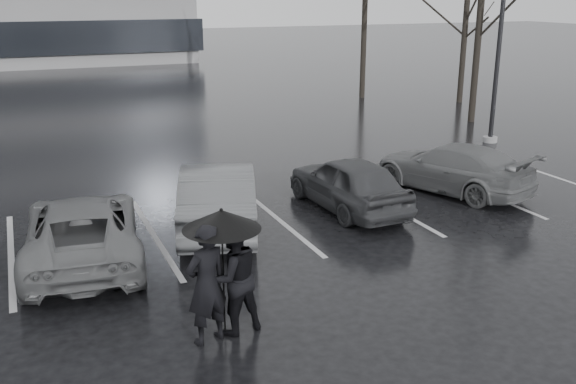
# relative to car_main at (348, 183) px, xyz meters

# --- Properties ---
(ground) EXTENTS (160.00, 160.00, 0.00)m
(ground) POSITION_rel_car_main_xyz_m (-2.40, -2.45, -0.64)
(ground) COLOR black
(ground) RESTS_ON ground
(car_main) EXTENTS (1.70, 3.84, 1.29)m
(car_main) POSITION_rel_car_main_xyz_m (0.00, 0.00, 0.00)
(car_main) COLOR black
(car_main) RESTS_ON ground
(car_west_a) EXTENTS (2.78, 4.63, 1.44)m
(car_west_a) POSITION_rel_car_main_xyz_m (-3.18, 0.01, 0.08)
(car_west_a) COLOR #323235
(car_west_a) RESTS_ON ground
(car_west_b) EXTENTS (2.56, 4.68, 1.24)m
(car_west_b) POSITION_rel_car_main_xyz_m (-6.09, -0.72, -0.02)
(car_west_b) COLOR #454648
(car_west_b) RESTS_ON ground
(car_east) EXTENTS (3.06, 4.58, 1.23)m
(car_east) POSITION_rel_car_main_xyz_m (3.13, 0.24, -0.03)
(car_east) COLOR #454648
(car_east) RESTS_ON ground
(pedestrian_left) EXTENTS (0.77, 0.62, 1.83)m
(pedestrian_left) POSITION_rel_car_main_xyz_m (-4.75, -4.53, 0.27)
(pedestrian_left) COLOR black
(pedestrian_left) RESTS_ON ground
(pedestrian_right) EXTENTS (0.97, 0.82, 1.78)m
(pedestrian_right) POSITION_rel_car_main_xyz_m (-4.31, -4.39, 0.25)
(pedestrian_right) COLOR black
(pedestrian_right) RESTS_ON ground
(umbrella) EXTENTS (1.16, 1.16, 1.96)m
(umbrella) POSITION_rel_car_main_xyz_m (-4.44, -4.32, 1.14)
(umbrella) COLOR black
(umbrella) RESTS_ON ground
(lamp_post) EXTENTS (0.47, 0.47, 8.64)m
(lamp_post) POSITION_rel_car_main_xyz_m (7.84, 4.33, 3.31)
(lamp_post) COLOR gray
(lamp_post) RESTS_ON ground
(stall_stripes) EXTENTS (19.72, 5.00, 0.00)m
(stall_stripes) POSITION_rel_car_main_xyz_m (-3.20, 0.05, -0.64)
(stall_stripes) COLOR #B4B4B7
(stall_stripes) RESTS_ON ground
(tree_east) EXTENTS (0.26, 0.26, 8.00)m
(tree_east) POSITION_rel_car_main_xyz_m (9.60, 7.55, 3.36)
(tree_east) COLOR black
(tree_east) RESTS_ON ground
(tree_ne) EXTENTS (0.26, 0.26, 7.00)m
(tree_ne) POSITION_rel_car_main_xyz_m (12.10, 11.55, 2.86)
(tree_ne) COLOR black
(tree_ne) RESTS_ON ground
(tree_north) EXTENTS (0.26, 0.26, 8.50)m
(tree_north) POSITION_rel_car_main_xyz_m (8.60, 14.55, 3.61)
(tree_north) COLOR black
(tree_north) RESTS_ON ground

